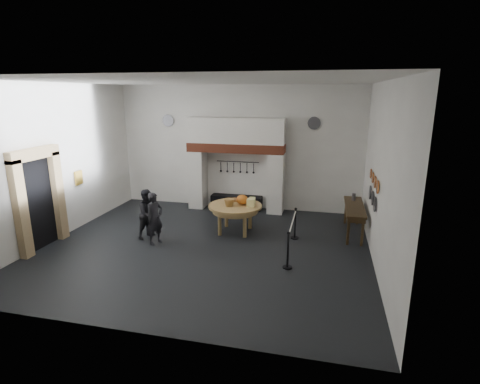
% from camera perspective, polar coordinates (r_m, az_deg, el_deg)
% --- Properties ---
extents(floor, '(9.00, 8.00, 0.02)m').
position_cam_1_polar(floor, '(10.71, -5.30, -8.34)').
color(floor, black).
rests_on(floor, ground).
extents(ceiling, '(9.00, 8.00, 0.02)m').
position_cam_1_polar(ceiling, '(9.85, -5.94, 16.50)').
color(ceiling, silver).
rests_on(ceiling, wall_back).
extents(wall_back, '(9.00, 0.02, 4.50)m').
position_cam_1_polar(wall_back, '(13.83, -0.28, 6.74)').
color(wall_back, white).
rests_on(wall_back, floor).
extents(wall_front, '(9.00, 0.02, 4.50)m').
position_cam_1_polar(wall_front, '(6.50, -16.93, -3.33)').
color(wall_front, white).
rests_on(wall_front, floor).
extents(wall_left, '(0.02, 8.00, 4.50)m').
position_cam_1_polar(wall_left, '(12.23, -26.06, 4.15)').
color(wall_left, white).
rests_on(wall_left, floor).
extents(wall_right, '(0.02, 8.00, 4.50)m').
position_cam_1_polar(wall_right, '(9.61, 20.76, 2.14)').
color(wall_right, white).
rests_on(wall_right, floor).
extents(chimney_pier_left, '(0.55, 0.70, 2.15)m').
position_cam_1_polar(chimney_pier_left, '(14.13, -6.44, 1.97)').
color(chimney_pier_left, silver).
rests_on(chimney_pier_left, floor).
extents(chimney_pier_right, '(0.55, 0.70, 2.15)m').
position_cam_1_polar(chimney_pier_right, '(13.45, 5.50, 1.33)').
color(chimney_pier_right, silver).
rests_on(chimney_pier_right, floor).
extents(hearth_brick_band, '(3.50, 0.72, 0.32)m').
position_cam_1_polar(hearth_brick_band, '(13.49, -0.63, 6.78)').
color(hearth_brick_band, '#9E442B').
rests_on(hearth_brick_band, chimney_pier_left).
extents(chimney_hood, '(3.50, 0.70, 0.90)m').
position_cam_1_polar(chimney_hood, '(13.41, -0.63, 9.36)').
color(chimney_hood, silver).
rests_on(chimney_hood, hearth_brick_band).
extents(iron_range, '(1.90, 0.45, 0.50)m').
position_cam_1_polar(iron_range, '(13.99, -0.54, -1.56)').
color(iron_range, black).
rests_on(iron_range, floor).
extents(utensil_rail, '(1.60, 0.02, 0.02)m').
position_cam_1_polar(utensil_rail, '(13.83, -0.35, 4.64)').
color(utensil_rail, black).
rests_on(utensil_rail, wall_back).
extents(door_recess, '(0.04, 1.10, 2.50)m').
position_cam_1_polar(door_recess, '(11.68, -28.42, -1.63)').
color(door_recess, black).
rests_on(door_recess, floor).
extents(door_jamb_near, '(0.22, 0.30, 2.60)m').
position_cam_1_polar(door_jamb_near, '(11.12, -30.44, -2.39)').
color(door_jamb_near, tan).
rests_on(door_jamb_near, floor).
extents(door_jamb_far, '(0.22, 0.30, 2.60)m').
position_cam_1_polar(door_jamb_far, '(12.12, -25.98, -0.54)').
color(door_jamb_far, tan).
rests_on(door_jamb_far, floor).
extents(door_lintel, '(0.22, 1.70, 0.30)m').
position_cam_1_polar(door_lintel, '(11.35, -28.94, 5.13)').
color(door_lintel, tan).
rests_on(door_lintel, door_jamb_near).
extents(wall_plaque, '(0.05, 0.34, 0.44)m').
position_cam_1_polar(wall_plaque, '(12.94, -23.37, 2.01)').
color(wall_plaque, gold).
rests_on(wall_plaque, wall_left).
extents(work_table, '(1.89, 1.89, 0.07)m').
position_cam_1_polar(work_table, '(11.51, -0.74, -2.15)').
color(work_table, tan).
rests_on(work_table, floor).
extents(pumpkin, '(0.36, 0.36, 0.31)m').
position_cam_1_polar(pumpkin, '(11.50, 0.34, -1.17)').
color(pumpkin, '#CD5B1D').
rests_on(pumpkin, work_table).
extents(cheese_block_big, '(0.22, 0.22, 0.24)m').
position_cam_1_polar(cheese_block_big, '(11.31, 1.65, -1.64)').
color(cheese_block_big, '#FFF498').
rests_on(cheese_block_big, work_table).
extents(cheese_block_small, '(0.18, 0.18, 0.20)m').
position_cam_1_polar(cheese_block_small, '(11.60, 1.85, -1.32)').
color(cheese_block_small, '#E0E086').
rests_on(cheese_block_small, work_table).
extents(wicker_basket, '(0.37, 0.37, 0.22)m').
position_cam_1_polar(wicker_basket, '(11.36, -1.66, -1.61)').
color(wicker_basket, '#A2703B').
rests_on(wicker_basket, work_table).
extents(bread_loaf, '(0.31, 0.18, 0.13)m').
position_cam_1_polar(bread_loaf, '(11.83, -0.81, -1.17)').
color(bread_loaf, olive).
rests_on(bread_loaf, work_table).
extents(visitor_near, '(0.56, 0.65, 1.51)m').
position_cam_1_polar(visitor_near, '(10.93, -12.86, -3.94)').
color(visitor_near, black).
rests_on(visitor_near, floor).
extents(visitor_far, '(0.79, 0.88, 1.48)m').
position_cam_1_polar(visitor_far, '(11.44, -13.80, -3.21)').
color(visitor_far, '#222227').
rests_on(visitor_far, floor).
extents(side_table, '(0.55, 2.20, 0.06)m').
position_cam_1_polar(side_table, '(11.86, 17.06, -2.15)').
color(side_table, '#3B2A15').
rests_on(side_table, floor).
extents(pewter_jug, '(0.12, 0.12, 0.22)m').
position_cam_1_polar(pewter_jug, '(12.40, 16.94, -0.74)').
color(pewter_jug, '#545459').
rests_on(pewter_jug, side_table).
extents(copper_pan_a, '(0.03, 0.34, 0.34)m').
position_cam_1_polar(copper_pan_a, '(9.86, 20.23, 0.71)').
color(copper_pan_a, '#C6662D').
rests_on(copper_pan_a, wall_right).
extents(copper_pan_b, '(0.03, 0.32, 0.32)m').
position_cam_1_polar(copper_pan_b, '(10.40, 19.89, 1.43)').
color(copper_pan_b, '#C6662D').
rests_on(copper_pan_b, wall_right).
extents(copper_pan_c, '(0.03, 0.30, 0.30)m').
position_cam_1_polar(copper_pan_c, '(10.93, 19.58, 2.08)').
color(copper_pan_c, '#C6662D').
rests_on(copper_pan_c, wall_right).
extents(copper_pan_d, '(0.03, 0.28, 0.28)m').
position_cam_1_polar(copper_pan_d, '(11.46, 19.31, 2.67)').
color(copper_pan_d, '#C6662D').
rests_on(copper_pan_d, wall_right).
extents(pewter_plate_left, '(0.03, 0.40, 0.40)m').
position_cam_1_polar(pewter_plate_left, '(10.18, 19.85, -1.75)').
color(pewter_plate_left, '#4C4C51').
rests_on(pewter_plate_left, wall_right).
extents(pewter_plate_mid, '(0.03, 0.40, 0.40)m').
position_cam_1_polar(pewter_plate_mid, '(10.76, 19.52, -0.86)').
color(pewter_plate_mid, '#4C4C51').
rests_on(pewter_plate_mid, wall_right).
extents(pewter_plate_right, '(0.03, 0.40, 0.40)m').
position_cam_1_polar(pewter_plate_right, '(11.33, 19.21, -0.06)').
color(pewter_plate_right, '#4C4C51').
rests_on(pewter_plate_right, wall_right).
extents(pewter_plate_back_left, '(0.44, 0.03, 0.44)m').
position_cam_1_polar(pewter_plate_back_left, '(14.56, -10.90, 10.64)').
color(pewter_plate_back_left, '#4C4C51').
rests_on(pewter_plate_back_left, wall_back).
extents(pewter_plate_back_right, '(0.44, 0.03, 0.44)m').
position_cam_1_polar(pewter_plate_back_right, '(13.32, 11.23, 10.26)').
color(pewter_plate_back_right, '#4C4C51').
rests_on(pewter_plate_back_right, wall_back).
extents(barrier_post_near, '(0.05, 0.05, 0.90)m').
position_cam_1_polar(barrier_post_near, '(9.37, 7.31, -8.91)').
color(barrier_post_near, black).
rests_on(barrier_post_near, floor).
extents(barrier_post_far, '(0.05, 0.05, 0.90)m').
position_cam_1_polar(barrier_post_far, '(11.22, 8.40, -4.86)').
color(barrier_post_far, black).
rests_on(barrier_post_far, floor).
extents(barrier_rope, '(0.04, 2.00, 0.04)m').
position_cam_1_polar(barrier_rope, '(10.15, 7.99, -4.60)').
color(barrier_rope, white).
rests_on(barrier_rope, barrier_post_near).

